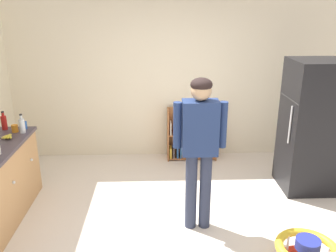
# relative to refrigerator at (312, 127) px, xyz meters

# --- Properties ---
(ground_plane) EXTENTS (12.00, 12.00, 0.00)m
(ground_plane) POSITION_rel_refrigerator_xyz_m (-1.79, -1.08, -0.89)
(ground_plane) COLOR silver
(ground_plane) RESTS_ON ground
(back_wall) EXTENTS (5.20, 0.06, 2.70)m
(back_wall) POSITION_rel_refrigerator_xyz_m (-1.79, 1.25, 0.46)
(back_wall) COLOR #EEE4C6
(back_wall) RESTS_ON ground
(refrigerator) EXTENTS (0.73, 0.68, 1.78)m
(refrigerator) POSITION_rel_refrigerator_xyz_m (0.00, 0.00, 0.00)
(refrigerator) COLOR black
(refrigerator) RESTS_ON ground
(bookshelf) EXTENTS (0.80, 0.28, 0.85)m
(bookshelf) POSITION_rel_refrigerator_xyz_m (-1.54, 1.07, -0.52)
(bookshelf) COLOR #A56336
(bookshelf) RESTS_ON ground
(standing_person) EXTENTS (0.57, 0.23, 1.74)m
(standing_person) POSITION_rel_refrigerator_xyz_m (-1.62, -0.89, 0.17)
(standing_person) COLOR #2B324A
(standing_person) RESTS_ON ground
(banana_bunch) EXTENTS (0.15, 0.16, 0.04)m
(banana_bunch) POSITION_rel_refrigerator_xyz_m (-3.87, -0.33, 0.04)
(banana_bunch) COLOR gold
(banana_bunch) RESTS_ON kitchen_counter
(clear_bottle) EXTENTS (0.07, 0.07, 0.25)m
(clear_bottle) POSITION_rel_refrigerator_xyz_m (-3.76, -0.12, 0.11)
(clear_bottle) COLOR silver
(clear_bottle) RESTS_ON kitchen_counter
(ketchup_bottle) EXTENTS (0.07, 0.07, 0.25)m
(ketchup_bottle) POSITION_rel_refrigerator_xyz_m (-4.04, 0.01, 0.11)
(ketchup_bottle) COLOR red
(ketchup_bottle) RESTS_ON kitchen_counter
(blue_cup) EXTENTS (0.08, 0.08, 0.09)m
(blue_cup) POSITION_rel_refrigerator_xyz_m (-3.80, 0.03, 0.06)
(blue_cup) COLOR blue
(blue_cup) RESTS_ON kitchen_counter
(orange_cup) EXTENTS (0.08, 0.08, 0.09)m
(orange_cup) POSITION_rel_refrigerator_xyz_m (-3.87, -0.09, 0.06)
(orange_cup) COLOR orange
(orange_cup) RESTS_ON kitchen_counter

